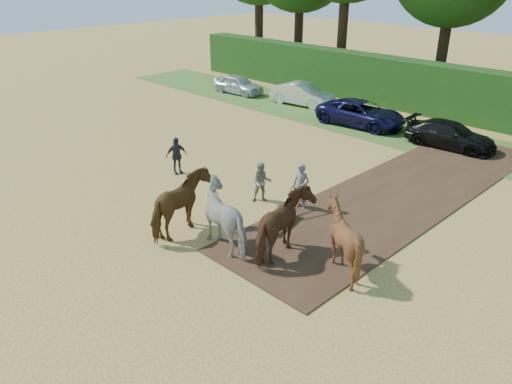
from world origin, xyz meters
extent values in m
plane|color=gold|center=(0.00, 0.00, 0.00)|extent=(120.00, 120.00, 0.00)
cube|color=#472D1C|center=(1.50, 7.00, 0.03)|extent=(4.50, 17.00, 0.05)
cube|color=#38601E|center=(0.00, 14.00, 0.01)|extent=(50.00, 5.00, 0.03)
cube|color=#14380F|center=(0.00, 18.50, 1.50)|extent=(46.00, 1.60, 3.00)
imported|color=#B9AD91|center=(-1.90, 2.57, 0.78)|extent=(0.94, 0.96, 1.56)
imported|color=#272B35|center=(-6.46, 1.96, 0.81)|extent=(0.63, 1.02, 1.63)
imported|color=brown|center=(-2.01, -1.10, 1.05)|extent=(1.81, 2.72, 2.11)
imported|color=beige|center=(-0.32, -0.44, 1.05)|extent=(2.52, 2.32, 2.11)
imported|color=brown|center=(1.37, 0.23, 1.05)|extent=(1.81, 2.72, 2.11)
imported|color=#612918|center=(3.05, 0.89, 1.06)|extent=(2.18, 2.33, 2.11)
cube|color=black|center=(-0.11, 1.98, 0.18)|extent=(0.60, 0.97, 0.35)
cube|color=brown|center=(0.07, 1.41, 0.35)|extent=(0.50, 1.37, 0.10)
cylinder|color=brown|center=(-0.48, 2.45, 0.55)|extent=(0.48, 0.95, 0.74)
cylinder|color=brown|center=(-0.05, 2.58, 0.55)|extent=(0.21, 1.02, 0.74)
imported|color=gray|center=(-0.45, 3.14, 0.88)|extent=(0.74, 0.59, 1.76)
imported|color=silver|center=(-15.31, 13.78, 0.65)|extent=(3.93, 1.87, 1.30)
imported|color=silver|center=(-10.11, 14.56, 0.70)|extent=(4.39, 2.01, 1.40)
imported|color=#131239|center=(-4.91, 13.51, 0.70)|extent=(5.21, 2.79, 1.39)
imported|color=black|center=(0.29, 13.54, 0.64)|extent=(4.52, 2.12, 1.28)
cylinder|color=#382616|center=(-21.00, 21.50, 2.93)|extent=(0.70, 0.70, 5.85)
cylinder|color=#382616|center=(-17.00, 22.00, 2.70)|extent=(0.70, 0.70, 5.40)
cylinder|color=#382616|center=(-12.00, 21.00, 3.26)|extent=(0.70, 0.70, 6.53)
cylinder|color=#382616|center=(-5.00, 22.50, 2.59)|extent=(0.70, 0.70, 5.17)
camera|label=1|loc=(10.24, -9.74, 8.32)|focal=35.00mm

